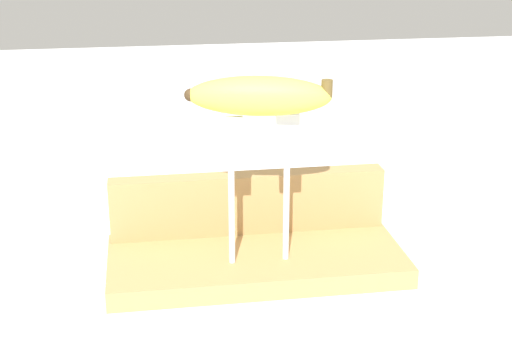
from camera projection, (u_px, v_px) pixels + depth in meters
The scene contains 6 objects.
ground_plane at pixel (256, 270), 0.87m from camera, with size 3.00×3.00×0.00m, color silver.
wooden_board at pixel (256, 261), 0.87m from camera, with size 0.34×0.15×0.02m, color #A87F4C.
board_backstop at pixel (248, 203), 0.91m from camera, with size 0.33×0.03×0.07m, color #A87F4C.
fork_stand_center at pixel (259, 175), 0.81m from camera, with size 0.09×0.01×0.17m.
banana_raised_center at pixel (259, 96), 0.78m from camera, with size 0.16×0.07×0.04m.
fork_fallen_near at pixel (76, 263), 0.88m from camera, with size 0.08×0.17×0.01m.
Camera 1 is at (-0.12, -0.77, 0.40)m, focal length 52.39 mm.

